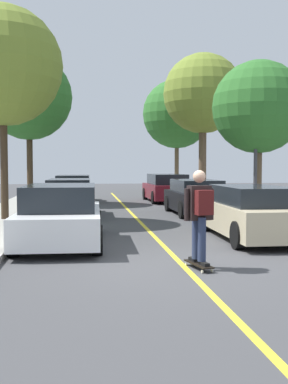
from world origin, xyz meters
name	(u,v)px	position (x,y,z in m)	size (l,w,h in m)	color
ground	(183,265)	(0.00, 0.00, 0.00)	(80.00, 80.00, 0.00)	#424244
center_line	(153,235)	(0.00, 4.00, 0.00)	(0.12, 39.20, 0.01)	gold
parked_car_left_nearest	(61,215)	(-2.40, 2.84, 0.69)	(2.04, 4.68, 1.42)	white
parked_car_left_near	(69,198)	(-2.40, 9.13, 0.68)	(1.89, 4.16, 1.37)	#38383D
parked_car_left_far	(73,189)	(-2.40, 15.85, 0.69)	(2.00, 4.28, 1.38)	#38383D
parked_car_right_nearest	(250,212)	(2.40, 3.00, 0.68)	(1.85, 4.47, 1.36)	#BCAD89
parked_car_right_near	(196,197)	(2.40, 9.06, 0.67)	(1.84, 4.16, 1.34)	black
parked_car_right_far	(166,188)	(2.40, 15.56, 0.71)	(2.05, 4.50, 1.44)	maroon
street_tree_left_nearest	(3,66)	(-4.42, 7.21, 5.08)	(3.86, 3.86, 6.88)	#3D2D1E
street_tree_left_near	(29,97)	(-4.42, 14.59, 5.13)	(4.09, 4.09, 7.05)	#3D2D1E
street_tree_right_nearest	(259,107)	(4.42, 7.89, 3.97)	(3.34, 3.34, 5.52)	brown
street_tree_right_near	(203,94)	(4.42, 16.03, 5.65)	(4.21, 4.21, 7.64)	brown
street_tree_right_far	(177,114)	(4.42, 23.13, 5.35)	(4.64, 4.64, 7.54)	brown
streetlamp	(256,134)	(4.15, 7.39, 2.98)	(0.36, 0.24, 4.89)	#38383D
skateboard	(199,264)	(0.23, -0.34, 0.09)	(0.39, 0.87, 0.10)	black
skateboarder	(200,211)	(0.23, -0.37, 1.06)	(0.59, 0.71, 1.70)	black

